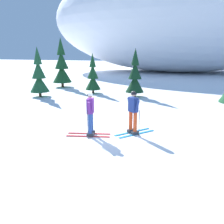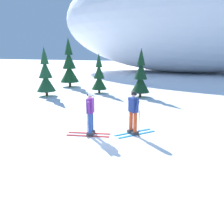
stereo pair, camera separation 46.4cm
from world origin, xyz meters
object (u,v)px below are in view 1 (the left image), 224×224
Objects in this scene: pine_tree_far_left at (62,67)px; skier_purple_jacket at (90,113)px; pine_tree_center at (93,77)px; pine_tree_center_left at (39,76)px; skier_navy_jacket at (133,112)px; pine_tree_center_right at (135,77)px.

skier_purple_jacket is at bearing -60.28° from pine_tree_far_left.
pine_tree_far_left reaches higher than pine_tree_center.
pine_tree_center_left reaches higher than pine_tree_center.
pine_tree_center_left is at bearing 141.14° from skier_navy_jacket.
pine_tree_far_left is 1.27× the size of pine_tree_center_right.
skier_navy_jacket is 10.05m from pine_tree_center_left.
pine_tree_center_right is (-1.09, 7.86, 0.52)m from skier_navy_jacket.
skier_purple_jacket is (-1.62, -0.59, 0.01)m from skier_navy_jacket.
pine_tree_center_left is (-7.81, 6.29, 0.56)m from skier_navy_jacket.
skier_purple_jacket is 8.48m from pine_tree_center_right.
pine_tree_center_right is (6.72, 1.56, -0.04)m from pine_tree_center_left.
skier_navy_jacket is 13.62m from pine_tree_far_left.
pine_tree_center is at bearing -32.80° from pine_tree_far_left.
skier_purple_jacket is 9.52m from pine_tree_center.
pine_tree_far_left is (-6.54, 11.46, 0.90)m from skier_purple_jacket.
pine_tree_center_left reaches higher than pine_tree_center_right.
pine_tree_far_left is 1.42× the size of pine_tree_center.
skier_purple_jacket is 0.58× the size of pine_tree_center.
pine_tree_far_left reaches higher than skier_navy_jacket.
pine_tree_center_left is at bearing -85.62° from pine_tree_far_left.
pine_tree_center_right reaches higher than skier_navy_jacket.
pine_tree_far_left is 7.69m from pine_tree_center_right.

